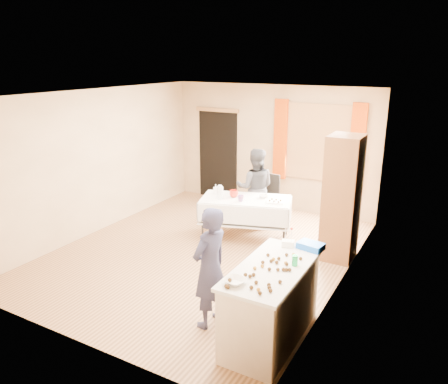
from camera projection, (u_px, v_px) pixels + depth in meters
The scene contains 29 objects.
floor at pixel (204, 253), 7.31m from camera, with size 4.50×5.50×0.02m, color #9E7047.
ceiling at pixel (202, 93), 6.53m from camera, with size 4.50×5.50×0.02m, color white.
wall_back at pixel (272, 147), 9.22m from camera, with size 4.50×0.02×2.60m, color tan.
wall_front at pixel (66, 237), 4.62m from camera, with size 4.50×0.02×2.60m, color tan.
wall_left at pixel (98, 161), 7.97m from camera, with size 0.02×5.50×2.60m, color tan.
wall_right at pixel (346, 199), 5.87m from camera, with size 0.02×5.50×2.60m, color tan.
window_frame at pixel (318, 143), 8.67m from camera, with size 1.32×0.06×1.52m, color olive.
window_pane at pixel (318, 143), 8.65m from camera, with size 1.20×0.02×1.40m, color white.
curtain_left at pixel (280, 140), 8.99m from camera, with size 0.28×0.06×1.65m, color #B13B04.
curtain_right at pixel (357, 147), 8.26m from camera, with size 0.28×0.06×1.65m, color #B13B04.
doorway at pixel (218, 155), 9.89m from camera, with size 0.95×0.04×2.00m, color black.
door_lintel at pixel (217, 110), 9.57m from camera, with size 1.05×0.06×0.08m, color olive.
cabinet at pixel (342, 198), 6.84m from camera, with size 0.50×0.60×2.00m, color brown.
counter at pixel (271, 303), 4.94m from camera, with size 0.70×1.47×0.91m.
party_table at pixel (245, 215), 7.75m from camera, with size 1.75×1.25×0.75m.
chair at pixel (266, 209), 8.52m from camera, with size 0.44×0.44×0.97m.
girl at pixel (210, 268), 5.13m from camera, with size 0.45×0.60×1.50m, color #1E1E3B.
woman at pixel (255, 188), 8.26m from camera, with size 0.90×0.82×1.51m, color black.
soda_can at pixel (295, 260), 4.82m from camera, with size 0.07×0.07×0.12m, color #179444.
mixing_bowl at pixel (235, 281), 4.44m from camera, with size 0.26×0.26×0.05m, color white.
foam_block at pixel (288, 244), 5.30m from camera, with size 0.15×0.10×0.08m, color white.
blue_basket at pixel (311, 246), 5.24m from camera, with size 0.30×0.20×0.08m, color blue.
pitcher at pixel (220, 193), 7.61m from camera, with size 0.11×0.11×0.22m, color silver.
cup_red at pixel (234, 194), 7.72m from camera, with size 0.21×0.21×0.12m, color red.
cup_rainbow at pixel (241, 198), 7.49m from camera, with size 0.16×0.16×0.11m, color red.
small_bowl at pixel (263, 196), 7.70m from camera, with size 0.22×0.22×0.05m, color white.
pastry_tray at pixel (275, 202), 7.45m from camera, with size 0.28×0.20×0.02m, color white.
bottle at pixel (216, 189), 7.90m from camera, with size 0.11×0.11×0.17m, color white.
cake_balls at pixel (268, 272), 4.65m from camera, with size 0.51×1.07×0.04m.
Camera 1 is at (3.54, -5.68, 3.11)m, focal length 35.00 mm.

